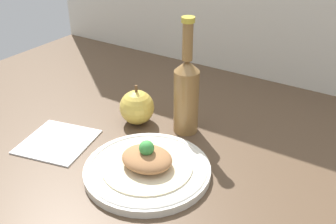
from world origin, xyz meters
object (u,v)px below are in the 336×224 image
object	(u,v)px
plated_food	(147,160)
cider_bottle	(186,92)
plate	(147,169)
apple	(137,107)

from	to	relation	value
plated_food	cider_bottle	distance (cm)	21.04
plate	apple	size ratio (longest dim) A/B	2.54
plate	cider_bottle	size ratio (longest dim) A/B	0.94
cider_bottle	plated_food	bearing A→B (deg)	-84.02
cider_bottle	plate	bearing A→B (deg)	-84.02
cider_bottle	apple	world-z (taller)	cider_bottle
apple	plated_food	bearing A→B (deg)	-47.90
cider_bottle	apple	xyz separation A→B (cm)	(-12.54, -3.48, -6.23)
plate	plated_food	xyz separation A→B (cm)	(-0.00, -0.00, 2.40)
plate	apple	world-z (taller)	apple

